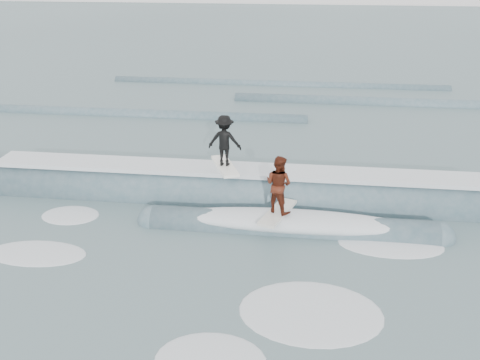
# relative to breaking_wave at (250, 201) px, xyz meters

# --- Properties ---
(ground) EXTENTS (160.00, 160.00, 0.00)m
(ground) POSITION_rel_breaking_wave_xyz_m (-0.27, -4.10, -0.04)
(ground) COLOR #3E555B
(ground) RESTS_ON ground
(breaking_wave) EXTENTS (23.15, 3.83, 2.11)m
(breaking_wave) POSITION_rel_breaking_wave_xyz_m (0.00, 0.00, 0.00)
(breaking_wave) COLOR #3A5762
(breaking_wave) RESTS_ON ground
(surfer_black) EXTENTS (1.27, 2.06, 1.89)m
(surfer_black) POSITION_rel_breaking_wave_xyz_m (-0.94, 0.34, 2.01)
(surfer_black) COLOR white
(surfer_black) RESTS_ON ground
(surfer_red) EXTENTS (1.15, 2.07, 1.94)m
(surfer_red) POSITION_rel_breaking_wave_xyz_m (1.07, -1.86, 1.41)
(surfer_red) COLOR silver
(surfer_red) RESTS_ON ground
(whitewater) EXTENTS (12.94, 7.63, 0.10)m
(whitewater) POSITION_rel_breaking_wave_xyz_m (0.22, -5.04, -0.04)
(whitewater) COLOR silver
(whitewater) RESTS_ON ground
(far_swells) EXTENTS (39.68, 8.65, 0.80)m
(far_swells) POSITION_rel_breaking_wave_xyz_m (0.67, 13.55, -0.04)
(far_swells) COLOR #3A5762
(far_swells) RESTS_ON ground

